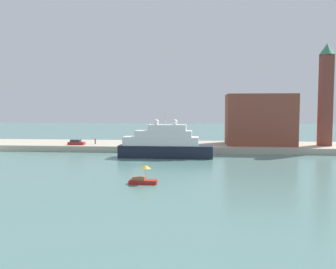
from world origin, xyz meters
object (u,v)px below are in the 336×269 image
at_px(bell_tower, 326,92).
at_px(parked_car, 76,143).
at_px(harbor_building, 259,119).
at_px(person_figure, 95,141).
at_px(mooring_bollard, 149,145).
at_px(large_yacht, 164,144).
at_px(small_motorboat, 143,178).

distance_m(bell_tower, parked_car, 69.84).
distance_m(harbor_building, bell_tower, 18.91).
height_order(parked_car, person_figure, person_figure).
relative_size(parked_car, mooring_bollard, 6.87).
distance_m(large_yacht, parked_car, 28.57).
relative_size(bell_tower, person_figure, 16.06).
height_order(bell_tower, parked_car, bell_tower).
relative_size(large_yacht, harbor_building, 1.21).
relative_size(large_yacht, small_motorboat, 5.13).
distance_m(small_motorboat, mooring_bollard, 40.75).
relative_size(large_yacht, mooring_bollard, 33.71).
bearing_deg(large_yacht, harbor_building, 36.02).
height_order(small_motorboat, harbor_building, harbor_building).
bearing_deg(parked_car, harbor_building, 7.15).
bearing_deg(parked_car, large_yacht, -24.38).
xyz_separation_m(small_motorboat, parked_car, (-25.98, 42.10, 1.34)).
height_order(small_motorboat, parked_car, parked_car).
relative_size(harbor_building, bell_tower, 0.67).
distance_m(parked_car, mooring_bollard, 20.88).
height_order(large_yacht, small_motorboat, large_yacht).
bearing_deg(person_figure, large_yacht, -34.34).
height_order(large_yacht, person_figure, large_yacht).
bearing_deg(mooring_bollard, small_motorboat, -82.71).
distance_m(bell_tower, person_figure, 65.24).
bearing_deg(bell_tower, person_figure, -178.44).
xyz_separation_m(bell_tower, person_figure, (-63.72, -1.73, -13.87)).
bearing_deg(bell_tower, large_yacht, -158.78).
bearing_deg(bell_tower, harbor_building, 174.07).
xyz_separation_m(small_motorboat, mooring_bollard, (-5.17, 40.41, 1.05)).
relative_size(small_motorboat, parked_car, 0.96).
distance_m(large_yacht, harbor_building, 31.42).
xyz_separation_m(person_figure, mooring_bollard, (16.27, -4.57, -0.46)).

